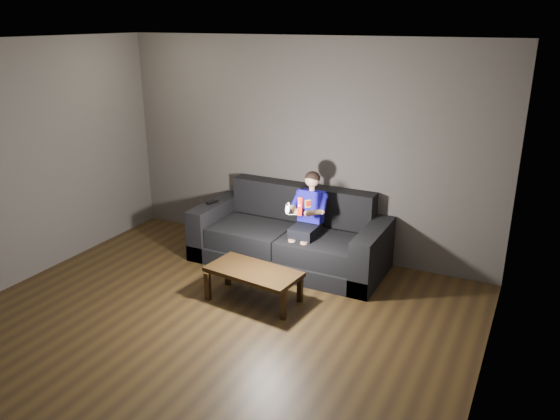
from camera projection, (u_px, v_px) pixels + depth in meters
The scene contains 10 objects.
floor at pixel (193, 341), 5.16m from camera, with size 5.00×5.00×0.00m, color black.
back_wall at pixel (303, 148), 6.82m from camera, with size 5.00×0.04×2.70m, color #403A37.
right_wall at pixel (489, 261), 3.66m from camera, with size 0.04×5.00×2.70m, color #403A37.
ceiling at pixel (174, 43), 4.26m from camera, with size 5.00×5.00×0.02m, color white.
sofa at pixel (290, 240), 6.73m from camera, with size 2.36×1.02×0.91m.
child at pixel (308, 212), 6.41m from camera, with size 0.43×0.53×1.05m.
wii_remote_red at pixel (300, 206), 5.96m from camera, with size 0.06×0.08×0.21m.
nunchuk_white at pixel (288, 208), 6.05m from camera, with size 0.06×0.09×0.14m.
wii_remote_black at pixel (213, 202), 6.98m from camera, with size 0.08×0.17×0.03m.
coffee_table at pixel (254, 274), 5.80m from camera, with size 1.05×0.61×0.36m.
Camera 1 is at (2.74, -3.61, 2.89)m, focal length 35.00 mm.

